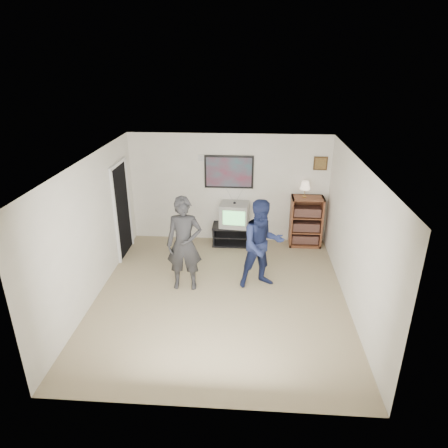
# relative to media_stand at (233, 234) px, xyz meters

# --- Properties ---
(room_shell) EXTENTS (4.51, 5.00, 2.51)m
(room_shell) POSITION_rel_media_stand_xyz_m (-0.11, -1.88, 1.02)
(room_shell) COLOR #7C674F
(room_shell) RESTS_ON ground
(media_stand) EXTENTS (0.93, 0.52, 0.46)m
(media_stand) POSITION_rel_media_stand_xyz_m (0.00, 0.00, 0.00)
(media_stand) COLOR black
(media_stand) RESTS_ON room_shell
(crt_television) EXTENTS (0.68, 0.60, 0.53)m
(crt_television) POSITION_rel_media_stand_xyz_m (0.03, 0.00, 0.50)
(crt_television) COLOR #989994
(crt_television) RESTS_ON media_stand
(bookshelf) EXTENTS (0.71, 0.41, 1.17)m
(bookshelf) POSITION_rel_media_stand_xyz_m (1.65, 0.05, 0.35)
(bookshelf) COLOR #553019
(bookshelf) RESTS_ON room_shell
(table_lamp) EXTENTS (0.23, 0.23, 0.36)m
(table_lamp) POSITION_rel_media_stand_xyz_m (1.57, 0.05, 1.12)
(table_lamp) COLOR beige
(table_lamp) RESTS_ON bookshelf
(person_tall) EXTENTS (0.67, 0.46, 1.79)m
(person_tall) POSITION_rel_media_stand_xyz_m (-0.79, -1.94, 0.66)
(person_tall) COLOR #262628
(person_tall) RESTS_ON room_shell
(person_short) EXTENTS (0.99, 0.87, 1.71)m
(person_short) POSITION_rel_media_stand_xyz_m (0.62, -1.77, 0.63)
(person_short) COLOR #1B244B
(person_short) RESTS_ON room_shell
(controller_left) EXTENTS (0.06, 0.13, 0.04)m
(controller_left) POSITION_rel_media_stand_xyz_m (-0.79, -1.72, 0.95)
(controller_left) COLOR white
(controller_left) RESTS_ON person_tall
(controller_right) EXTENTS (0.05, 0.12, 0.03)m
(controller_right) POSITION_rel_media_stand_xyz_m (0.67, -1.54, 0.77)
(controller_right) COLOR white
(controller_right) RESTS_ON person_short
(poster) EXTENTS (1.10, 0.03, 0.75)m
(poster) POSITION_rel_media_stand_xyz_m (-0.11, 0.25, 1.42)
(poster) COLOR black
(poster) RESTS_ON room_shell
(air_vent) EXTENTS (0.28, 0.02, 0.14)m
(air_vent) POSITION_rel_media_stand_xyz_m (-0.66, 0.25, 1.72)
(air_vent) COLOR white
(air_vent) RESTS_ON room_shell
(small_picture) EXTENTS (0.30, 0.03, 0.30)m
(small_picture) POSITION_rel_media_stand_xyz_m (1.89, 0.25, 1.65)
(small_picture) COLOR black
(small_picture) RESTS_ON room_shell
(doorway) EXTENTS (0.03, 0.85, 2.00)m
(doorway) POSITION_rel_media_stand_xyz_m (-2.35, -0.63, 0.77)
(doorway) COLOR black
(doorway) RESTS_ON room_shell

